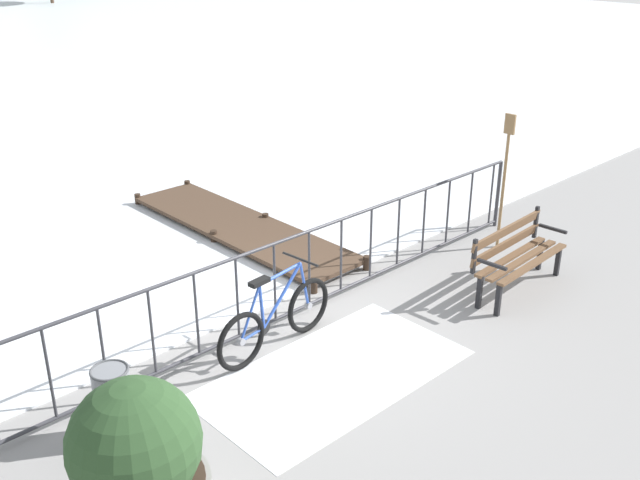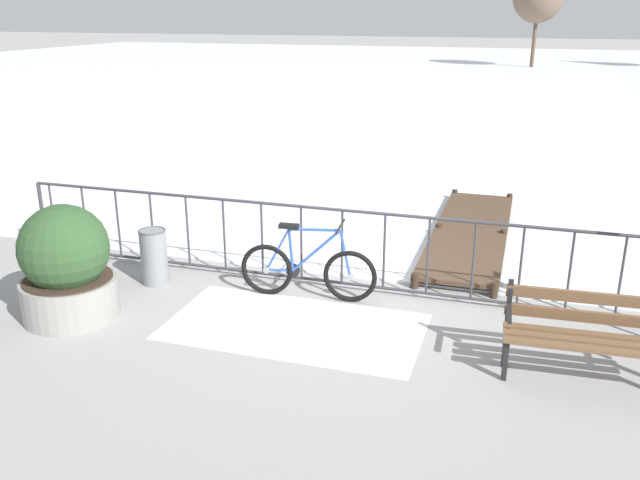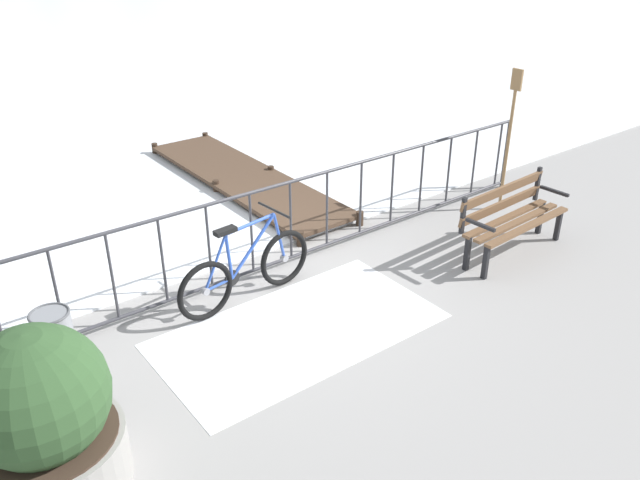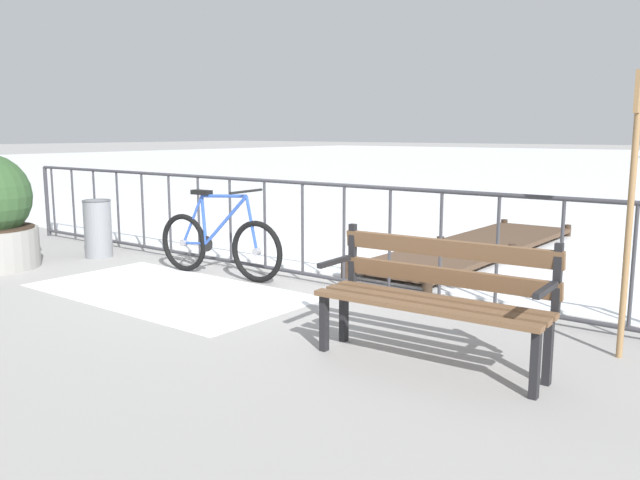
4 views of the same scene
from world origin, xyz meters
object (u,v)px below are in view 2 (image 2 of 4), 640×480
planter_with_shrub (66,266)px  trash_bin (154,256)px  bicycle_near_railing (308,270)px  park_bench (591,330)px

planter_with_shrub → trash_bin: bearing=70.6°
bicycle_near_railing → planter_with_shrub: (-2.46, -1.32, 0.26)m
planter_with_shrub → trash_bin: planter_with_shrub is taller
planter_with_shrub → trash_bin: (0.41, 1.17, -0.25)m
trash_bin → park_bench: bearing=-9.2°
bicycle_near_railing → park_bench: (3.17, -0.99, 0.14)m
trash_bin → bicycle_near_railing: bearing=4.1°
bicycle_near_railing → trash_bin: (-2.04, -0.15, 0.00)m
bicycle_near_railing → planter_with_shrub: planter_with_shrub is taller
bicycle_near_railing → trash_bin: size_ratio=2.33×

